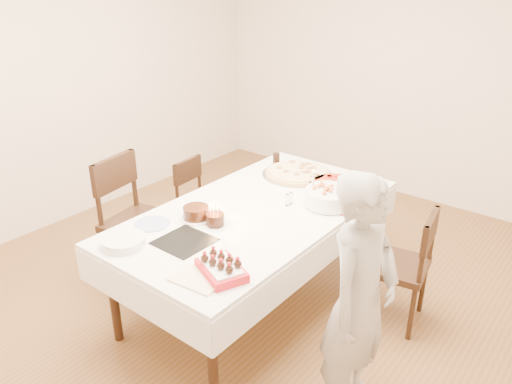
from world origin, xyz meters
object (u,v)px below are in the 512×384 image
Objects in this scene: birthday_cake at (215,214)px; pizza_pepperoni at (337,185)px; dining_table at (256,255)px; taper_candle at (313,186)px; person at (360,302)px; chair_left_dessert at (141,224)px; chair_right_savory at (396,265)px; pizza_white at (297,173)px; cola_glass at (276,159)px; layer_cake at (196,213)px; pasta_bowl at (329,197)px; chair_left_savory at (204,205)px; strawberry_box at (221,268)px.

pizza_pepperoni is at bearing 72.64° from birthday_cake.
dining_table is 0.83m from pizza_pepperoni.
pizza_pepperoni is 0.37m from taper_candle.
chair_left_dessert is at bearing 89.46° from person.
chair_right_savory is 0.79m from taper_candle.
chair_left_dessert is 1.30m from pizza_white.
chair_left_dessert reaches higher than dining_table.
chair_right_savory is 1.85× the size of pizza_pepperoni.
cola_glass reaches higher than layer_cake.
cola_glass is at bearing 154.90° from chair_right_savory.
chair_right_savory is at bearing 35.07° from layer_cake.
chair_left_dessert reaches higher than cola_glass.
cola_glass reaches higher than pizza_pepperoni.
person is 1.09m from pasta_bowl.
chair_left_dessert is (-0.83, -0.36, 0.14)m from dining_table.
chair_left_dessert is at bearing -123.37° from pizza_white.
pizza_white is 1.07m from layer_cake.
pizza_pepperoni is (0.26, 0.68, 0.40)m from dining_table.
chair_left_dessert reaches higher than taper_candle.
pizza_pepperoni is (-0.64, 0.26, 0.34)m from chair_right_savory.
pasta_bowl is at bearing -70.47° from pizza_pepperoni.
chair_left_savory is 5.92× the size of birthday_cake.
chair_left_dessert reaches higher than pizza_pepperoni.
cola_glass is at bearing -141.38° from chair_left_savory.
chair_left_dessert is 7.66× the size of birthday_cake.
layer_cake is (-0.48, -0.70, -0.09)m from taper_candle.
pasta_bowl is 1.15× the size of strawberry_box.
cola_glass is at bearing 116.11° from strawberry_box.
pizza_pepperoni is 4.27× the size of cola_glass.
pizza_pepperoni is (1.09, 1.04, 0.26)m from chair_left_dessert.
birthday_cake is at bearing -86.66° from pizza_white.
chair_left_dessert is (-1.73, -0.78, 0.08)m from chair_right_savory.
person is 1.66m from pizza_white.
chair_right_savory is 0.94m from person.
birthday_cake is (-0.43, -0.72, 0.02)m from pasta_bowl.
chair_left_dessert is 3.42× the size of strawberry_box.
layer_cake is at bearing 127.14° from chair_left_savory.
pizza_white is 1.53m from strawberry_box.
chair_right_savory is at bearing 8.08° from taper_candle.
pizza_pepperoni is at bearing -145.66° from chair_left_dessert.
chair_left_savory is at bearing 69.60° from person.
chair_left_savory is 3.60× the size of layer_cake.
person is 1.39m from pizza_pepperoni.
pasta_bowl reaches higher than dining_table.
pizza_white is 5.25× the size of cola_glass.
taper_candle is (-0.64, -0.09, 0.45)m from chair_right_savory.
strawberry_box is (-0.70, -0.29, 0.07)m from person.
pasta_bowl is at bearing -157.81° from chair_left_dessert.
pizza_pepperoni is 0.66m from cola_glass.
strawberry_box is at bearing 115.09° from person.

